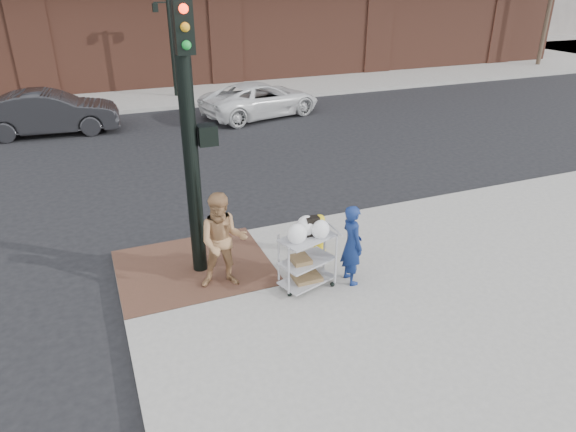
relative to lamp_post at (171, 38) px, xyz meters
name	(u,v)px	position (x,y,z in m)	size (l,w,h in m)	color
ground	(239,292)	(-2.00, -16.00, -2.62)	(220.00, 220.00, 0.00)	black
sidewalk_far	(271,45)	(10.50, 16.00, -2.54)	(65.00, 36.00, 0.15)	gray
brick_curb_ramp	(194,267)	(-2.60, -15.10, -2.46)	(2.80, 2.40, 0.01)	#4F3125
lamp_post	(171,38)	(0.00, 0.00, 0.00)	(1.32, 0.22, 4.00)	black
traffic_signal_pole	(190,129)	(-2.48, -15.23, 0.21)	(0.61, 0.51, 5.00)	black
woman_blue	(352,245)	(-0.10, -16.62, -1.73)	(0.54, 0.35, 1.48)	navy
pedestrian_tan	(223,241)	(-2.21, -15.90, -1.60)	(0.85, 0.66, 1.75)	#9C7149
sedan_dark	(50,113)	(-5.14, -3.94, -1.86)	(1.60, 4.60, 1.52)	black
minivan_white	(261,99)	(2.52, -4.38, -1.95)	(2.20, 4.77, 1.33)	silver
utility_cart	(307,256)	(-0.89, -16.47, -1.88)	(1.05, 0.78, 1.31)	#9F9EA4
fire_hydrant	(319,234)	(-0.19, -15.48, -2.05)	(0.39, 0.27, 0.83)	gold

